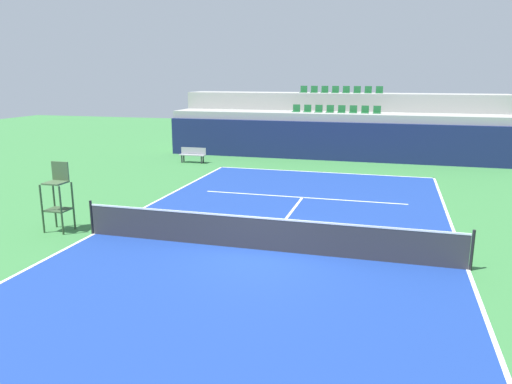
% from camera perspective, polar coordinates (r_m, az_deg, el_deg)
% --- Properties ---
extents(ground_plane, '(80.00, 80.00, 0.00)m').
position_cam_1_polar(ground_plane, '(14.04, 0.71, -6.78)').
color(ground_plane, '#387A3D').
extents(court_surface, '(11.00, 24.00, 0.01)m').
position_cam_1_polar(court_surface, '(14.04, 0.71, -6.76)').
color(court_surface, navy).
rests_on(court_surface, ground_plane).
extents(baseline_far, '(11.00, 0.10, 0.00)m').
position_cam_1_polar(baseline_far, '(25.38, 7.66, 2.29)').
color(baseline_far, white).
rests_on(baseline_far, court_surface).
extents(sideline_left, '(0.10, 24.00, 0.00)m').
position_cam_1_polar(sideline_left, '(16.23, -18.29, -4.62)').
color(sideline_left, white).
rests_on(sideline_left, court_surface).
extents(sideline_right, '(0.10, 24.00, 0.00)m').
position_cam_1_polar(sideline_right, '(13.78, 23.42, -8.28)').
color(sideline_right, white).
rests_on(sideline_right, court_surface).
extents(service_line_far, '(8.26, 0.10, 0.00)m').
position_cam_1_polar(service_line_far, '(20.03, 5.42, -0.63)').
color(service_line_far, white).
rests_on(service_line_far, court_surface).
extents(centre_service_line, '(0.10, 6.40, 0.00)m').
position_cam_1_polar(centre_service_line, '(16.99, 3.48, -3.15)').
color(centre_service_line, white).
rests_on(centre_service_line, court_surface).
extents(back_wall, '(20.10, 0.30, 2.23)m').
position_cam_1_polar(back_wall, '(28.96, 8.80, 5.83)').
color(back_wall, navy).
rests_on(back_wall, ground_plane).
extents(stands_tier_lower, '(20.10, 2.40, 2.68)m').
position_cam_1_polar(stands_tier_lower, '(30.27, 9.13, 6.56)').
color(stands_tier_lower, '#9E9E99').
rests_on(stands_tier_lower, ground_plane).
extents(stands_tier_upper, '(20.10, 2.40, 3.76)m').
position_cam_1_polar(stands_tier_upper, '(32.59, 9.66, 7.97)').
color(stands_tier_upper, '#9E9E99').
rests_on(stands_tier_upper, ground_plane).
extents(seating_row_lower, '(5.26, 0.44, 0.44)m').
position_cam_1_polar(seating_row_lower, '(30.23, 9.25, 9.34)').
color(seating_row_lower, '#1E6633').
rests_on(seating_row_lower, stands_tier_lower).
extents(seating_row_upper, '(5.26, 0.44, 0.44)m').
position_cam_1_polar(seating_row_upper, '(32.56, 9.82, 11.50)').
color(seating_row_upper, '#1E6633').
rests_on(seating_row_upper, stands_tier_upper).
extents(tennis_net, '(11.08, 0.08, 1.07)m').
position_cam_1_polar(tennis_net, '(13.87, 0.71, -4.81)').
color(tennis_net, black).
rests_on(tennis_net, court_surface).
extents(umpire_chair, '(0.76, 0.66, 2.20)m').
position_cam_1_polar(umpire_chair, '(16.69, -22.05, -0.26)').
color(umpire_chair, '#334C2D').
rests_on(umpire_chair, ground_plane).
extents(player_bench, '(1.50, 0.40, 0.85)m').
position_cam_1_polar(player_bench, '(28.22, -7.35, 4.43)').
color(player_bench, '#99999E').
rests_on(player_bench, ground_plane).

